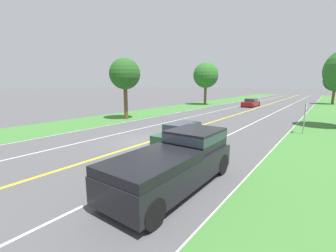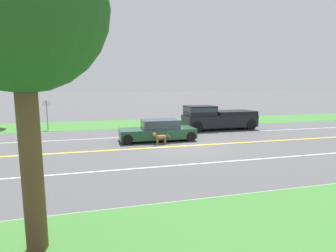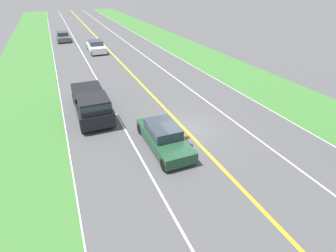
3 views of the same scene
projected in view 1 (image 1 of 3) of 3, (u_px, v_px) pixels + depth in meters
name	position (u px, v px, depth m)	size (l,w,h in m)	color
ground_plane	(149.00, 142.00, 14.74)	(400.00, 400.00, 0.00)	#4C4C4F
centre_divider_line	(149.00, 142.00, 14.73)	(0.18, 160.00, 0.01)	yellow
lane_edge_line_right	(260.00, 164.00, 10.69)	(0.14, 160.00, 0.01)	white
lane_edge_line_left	(85.00, 129.00, 18.78)	(0.14, 160.00, 0.01)	white
lane_dash_same_dir	(196.00, 151.00, 12.71)	(0.10, 160.00, 0.01)	white
lane_dash_oncoming	(113.00, 135.00, 16.76)	(0.10, 160.00, 0.01)	white
grass_verge_left	(66.00, 125.00, 20.51)	(6.00, 160.00, 0.03)	#3D7533
ego_car	(183.00, 133.00, 14.44)	(1.81, 4.68, 1.32)	#1E472D
dog	(170.00, 133.00, 15.31)	(0.28, 1.19, 0.76)	olive
pickup_truck	(177.00, 160.00, 8.29)	(2.13, 5.71, 1.91)	black
oncoming_car	(251.00, 103.00, 37.71)	(1.88, 4.69, 1.35)	maroon
roadside_tree_right_far	(335.00, 80.00, 40.98)	(3.92, 3.92, 6.37)	brown
roadside_tree_left_near	(125.00, 74.00, 23.47)	(3.23, 3.23, 6.41)	brown
roadside_tree_left_far	(206.00, 75.00, 40.11)	(4.47, 4.47, 7.52)	brown
street_sign	(305.00, 115.00, 16.71)	(0.11, 0.64, 2.35)	gray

